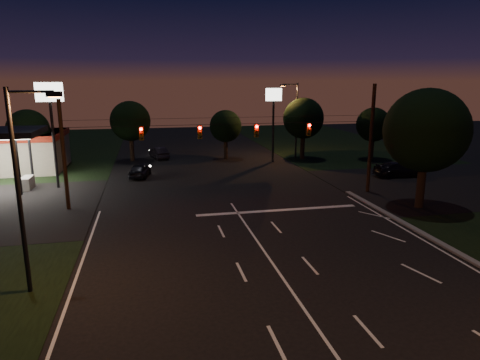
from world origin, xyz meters
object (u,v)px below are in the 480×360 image
object	(u,v)px
car_cross	(399,170)
car_oncoming_a	(140,170)
utility_pole_right	(367,192)
car_oncoming_b	(159,153)
tree_right_near	(425,131)

from	to	relation	value
car_cross	car_oncoming_a	bearing A→B (deg)	79.74
utility_pole_right	car_oncoming_b	distance (m)	26.26
car_oncoming_b	car_oncoming_a	bearing A→B (deg)	63.77
tree_right_near	car_oncoming_a	bearing A→B (deg)	144.27
car_oncoming_b	utility_pole_right	bearing A→B (deg)	115.56
utility_pole_right	tree_right_near	distance (m)	7.61
utility_pole_right	car_oncoming_a	world-z (taller)	utility_pole_right
car_oncoming_a	car_oncoming_b	bearing A→B (deg)	-90.27
car_oncoming_a	car_cross	xyz separation A→B (m)	(24.87, -5.17, 0.04)
utility_pole_right	car_cross	bearing A→B (deg)	39.06
tree_right_near	car_oncoming_b	world-z (taller)	tree_right_near
tree_right_near	car_oncoming_a	size ratio (longest dim) A/B	2.18
car_oncoming_a	car_cross	bearing A→B (deg)	179.80
car_cross	car_oncoming_b	bearing A→B (deg)	57.45
utility_pole_right	car_cross	xyz separation A→B (m)	(5.87, 4.76, 0.72)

